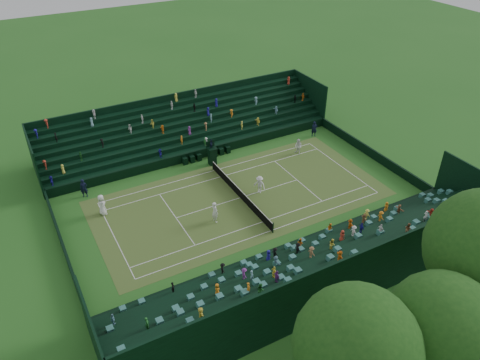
# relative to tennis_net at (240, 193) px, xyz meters

# --- Properties ---
(ground) EXTENTS (160.00, 160.00, 0.00)m
(ground) POSITION_rel_tennis_net_xyz_m (0.00, 0.00, -0.53)
(ground) COLOR #286620
(ground) RESTS_ON ground
(court_surface) EXTENTS (12.97, 26.77, 0.01)m
(court_surface) POSITION_rel_tennis_net_xyz_m (0.00, 0.00, -0.52)
(court_surface) COLOR #307125
(court_surface) RESTS_ON ground
(perimeter_wall_north) EXTENTS (17.17, 0.20, 1.00)m
(perimeter_wall_north) POSITION_rel_tennis_net_xyz_m (0.00, 15.88, -0.03)
(perimeter_wall_north) COLOR black
(perimeter_wall_north) RESTS_ON ground
(perimeter_wall_south) EXTENTS (17.17, 0.20, 1.00)m
(perimeter_wall_south) POSITION_rel_tennis_net_xyz_m (0.00, -15.88, -0.03)
(perimeter_wall_south) COLOR black
(perimeter_wall_south) RESTS_ON ground
(perimeter_wall_east) EXTENTS (0.20, 31.77, 1.00)m
(perimeter_wall_east) POSITION_rel_tennis_net_xyz_m (8.48, 0.00, -0.03)
(perimeter_wall_east) COLOR black
(perimeter_wall_east) RESTS_ON ground
(perimeter_wall_west) EXTENTS (0.20, 31.77, 1.00)m
(perimeter_wall_west) POSITION_rel_tennis_net_xyz_m (-8.48, 0.00, -0.03)
(perimeter_wall_west) COLOR black
(perimeter_wall_west) RESTS_ON ground
(north_grandstand) EXTENTS (6.60, 32.00, 4.90)m
(north_grandstand) POSITION_rel_tennis_net_xyz_m (12.66, 0.00, 1.02)
(north_grandstand) COLOR black
(north_grandstand) RESTS_ON ground
(south_grandstand) EXTENTS (6.60, 32.00, 4.90)m
(south_grandstand) POSITION_rel_tennis_net_xyz_m (-12.66, 0.00, 1.02)
(south_grandstand) COLOR black
(south_grandstand) RESTS_ON ground
(tennis_net) EXTENTS (11.67, 0.10, 1.06)m
(tennis_net) POSITION_rel_tennis_net_xyz_m (0.00, 0.00, 0.00)
(tennis_net) COLOR black
(tennis_net) RESTS_ON ground
(umpire_chair) EXTENTS (0.91, 0.91, 2.87)m
(umpire_chair) POSITION_rel_tennis_net_xyz_m (-6.75, 0.39, 0.70)
(umpire_chair) COLOR black
(umpire_chair) RESTS_ON ground
(courtside_chairs) EXTENTS (0.49, 5.46, 1.06)m
(courtside_chairs) POSITION_rel_tennis_net_xyz_m (-8.11, 0.40, -0.12)
(courtside_chairs) COLOR black
(courtside_chairs) RESTS_ON ground
(player_near_west) EXTENTS (1.09, 0.82, 2.01)m
(player_near_west) POSITION_rel_tennis_net_xyz_m (-3.63, -11.82, 0.48)
(player_near_west) COLOR white
(player_near_west) RESTS_ON ground
(player_near_east) EXTENTS (0.77, 0.54, 2.02)m
(player_near_east) POSITION_rel_tennis_net_xyz_m (2.05, -3.58, 0.49)
(player_near_east) COLOR white
(player_near_east) RESTS_ON ground
(player_far_west) EXTENTS (0.98, 0.84, 1.74)m
(player_far_west) POSITION_rel_tennis_net_xyz_m (-4.27, 9.44, 0.35)
(player_far_west) COLOR white
(player_far_west) RESTS_ON ground
(player_far_east) EXTENTS (1.33, 1.16, 1.79)m
(player_far_east) POSITION_rel_tennis_net_xyz_m (0.07, 2.05, 0.37)
(player_far_east) COLOR white
(player_far_east) RESTS_ON ground
(line_judge_north) EXTENTS (0.67, 0.78, 1.80)m
(line_judge_north) POSITION_rel_tennis_net_xyz_m (-6.82, 13.40, 0.37)
(line_judge_north) COLOR black
(line_judge_north) RESTS_ON ground
(line_judge_south) EXTENTS (0.64, 0.78, 1.85)m
(line_judge_south) POSITION_rel_tennis_net_xyz_m (-7.14, -12.60, 0.40)
(line_judge_south) COLOR black
(line_judge_south) RESTS_ON ground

